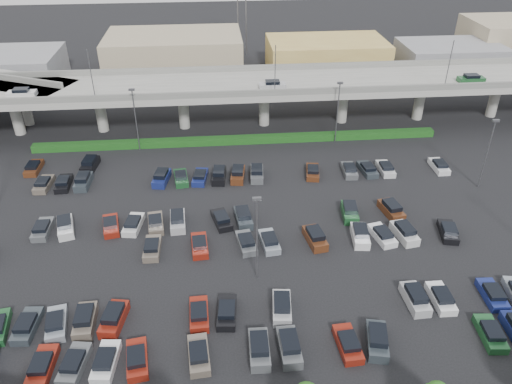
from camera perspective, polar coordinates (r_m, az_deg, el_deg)
ground at (r=61.64m, az=-0.60°, el=-4.71°), size 280.00×280.00×0.00m
overpass at (r=86.63m, az=-2.55°, el=11.80°), size 150.00×13.00×15.80m
hedge at (r=82.74m, az=-2.03°, el=5.97°), size 66.00×1.60×1.10m
parked_cars at (r=58.29m, az=-2.61°, el=-6.44°), size 62.86×41.64×1.67m
light_poles at (r=59.70m, az=-4.74°, el=1.04°), size 66.90×48.38×10.30m
distant_buildings at (r=117.03m, az=3.08°, el=15.53°), size 138.00×24.00×9.00m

